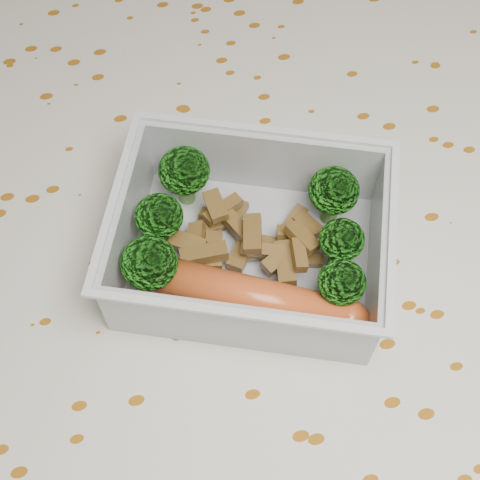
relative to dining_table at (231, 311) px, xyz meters
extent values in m
plane|color=olive|center=(0.00, 0.00, -0.67)|extent=(4.00, 4.00, 0.00)
cube|color=brown|center=(0.00, 0.00, 0.06)|extent=(1.40, 0.90, 0.04)
cube|color=silver|center=(0.00, 0.00, 0.09)|extent=(1.46, 0.96, 0.01)
cube|color=silver|center=(0.01, -0.01, 0.09)|extent=(0.19, 0.17, 0.00)
cube|color=silver|center=(0.03, 0.05, 0.12)|extent=(0.15, 0.06, 0.05)
cube|color=silver|center=(-0.01, -0.06, 0.12)|extent=(0.15, 0.06, 0.05)
cube|color=silver|center=(0.08, -0.04, 0.12)|extent=(0.05, 0.11, 0.05)
cube|color=silver|center=(-0.06, 0.02, 0.12)|extent=(0.05, 0.11, 0.05)
cube|color=silver|center=(0.04, 0.05, 0.15)|extent=(0.16, 0.07, 0.00)
cube|color=silver|center=(-0.01, -0.06, 0.15)|extent=(0.16, 0.07, 0.00)
cube|color=silver|center=(0.09, -0.04, 0.15)|extent=(0.05, 0.11, 0.00)
cube|color=silver|center=(-0.06, 0.02, 0.15)|extent=(0.05, 0.11, 0.00)
cylinder|color=#608C3F|center=(-0.02, 0.05, 0.10)|extent=(0.01, 0.01, 0.02)
ellipsoid|color=#227F17|center=(-0.02, 0.05, 0.12)|extent=(0.03, 0.03, 0.03)
cylinder|color=#608C3F|center=(0.07, 0.01, 0.10)|extent=(0.01, 0.01, 0.02)
ellipsoid|color=#227F17|center=(0.07, 0.01, 0.12)|extent=(0.03, 0.03, 0.03)
cylinder|color=#608C3F|center=(-0.04, 0.02, 0.10)|extent=(0.01, 0.01, 0.02)
ellipsoid|color=#227F17|center=(-0.04, 0.02, 0.13)|extent=(0.03, 0.03, 0.03)
cylinder|color=#608C3F|center=(0.06, -0.03, 0.10)|extent=(0.01, 0.01, 0.02)
ellipsoid|color=#227F17|center=(0.06, -0.03, 0.13)|extent=(0.03, 0.03, 0.02)
cylinder|color=#608C3F|center=(-0.05, -0.01, 0.10)|extent=(0.01, 0.01, 0.02)
ellipsoid|color=#227F17|center=(-0.05, -0.01, 0.12)|extent=(0.03, 0.03, 0.03)
cylinder|color=#608C3F|center=(0.05, -0.05, 0.10)|extent=(0.01, 0.01, 0.02)
ellipsoid|color=#227F17|center=(0.05, -0.05, 0.13)|extent=(0.03, 0.03, 0.02)
cube|color=brown|center=(0.01, 0.02, 0.10)|extent=(0.02, 0.02, 0.01)
cube|color=brown|center=(-0.01, 0.02, 0.10)|extent=(0.03, 0.01, 0.01)
cube|color=brown|center=(0.03, -0.02, 0.11)|extent=(0.02, 0.03, 0.01)
cube|color=brown|center=(0.05, 0.00, 0.10)|extent=(0.02, 0.02, 0.01)
cube|color=brown|center=(0.01, 0.01, 0.11)|extent=(0.02, 0.03, 0.01)
cube|color=brown|center=(0.00, 0.02, 0.11)|extent=(0.03, 0.02, 0.01)
cube|color=brown|center=(0.03, -0.02, 0.11)|extent=(0.02, 0.02, 0.01)
cube|color=brown|center=(0.04, -0.01, 0.12)|extent=(0.02, 0.03, 0.01)
cube|color=brown|center=(0.02, -0.01, 0.10)|extent=(0.03, 0.01, 0.01)
cube|color=brown|center=(0.00, 0.02, 0.12)|extent=(0.01, 0.02, 0.01)
cube|color=brown|center=(-0.01, 0.00, 0.10)|extent=(0.02, 0.03, 0.01)
cube|color=brown|center=(0.04, -0.02, 0.12)|extent=(0.01, 0.02, 0.01)
cube|color=brown|center=(0.00, 0.02, 0.10)|extent=(0.03, 0.02, 0.01)
cube|color=brown|center=(-0.02, 0.01, 0.11)|extent=(0.02, 0.02, 0.01)
cube|color=brown|center=(0.03, -0.01, 0.10)|extent=(0.02, 0.02, 0.01)
cube|color=brown|center=(0.03, 0.00, 0.10)|extent=(0.02, 0.02, 0.01)
cube|color=brown|center=(0.04, 0.00, 0.11)|extent=(0.03, 0.02, 0.01)
cube|color=brown|center=(-0.03, 0.00, 0.11)|extent=(0.03, 0.02, 0.01)
cube|color=brown|center=(0.02, -0.01, 0.11)|extent=(0.03, 0.02, 0.01)
cube|color=brown|center=(-0.02, -0.01, 0.11)|extent=(0.03, 0.01, 0.01)
cube|color=brown|center=(0.04, -0.02, 0.10)|extent=(0.03, 0.01, 0.01)
cube|color=brown|center=(0.01, 0.00, 0.12)|extent=(0.02, 0.03, 0.01)
cube|color=brown|center=(0.01, -0.01, 0.10)|extent=(0.02, 0.03, 0.01)
cube|color=brown|center=(0.05, 0.01, 0.10)|extent=(0.02, 0.02, 0.01)
cylinder|color=#C95020|center=(0.00, -0.04, 0.11)|extent=(0.12, 0.08, 0.03)
sphere|color=#C95020|center=(0.06, -0.07, 0.11)|extent=(0.03, 0.03, 0.03)
sphere|color=#C95020|center=(-0.05, -0.01, 0.11)|extent=(0.03, 0.03, 0.03)
camera|label=1|loc=(-0.04, -0.20, 0.47)|focal=50.00mm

